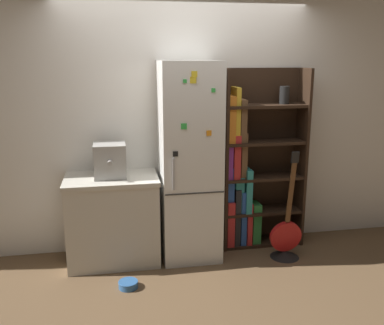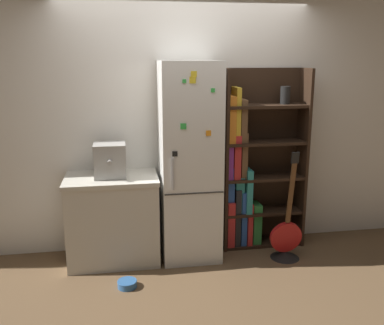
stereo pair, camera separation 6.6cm
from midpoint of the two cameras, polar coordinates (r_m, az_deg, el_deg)
The scene contains 8 objects.
ground_plane at distance 4.38m, azimuth 0.45°, elevation -12.97°, with size 16.00×16.00×0.00m, color brown.
wall_back at distance 4.43m, azimuth -0.59°, elevation 5.06°, with size 8.00×0.05×2.60m.
refrigerator at distance 4.19m, azimuth 0.09°, elevation 0.03°, with size 0.57×0.60×1.95m.
bookshelf at distance 4.55m, azimuth 8.32°, elevation -1.24°, with size 0.88×0.31×1.87m.
kitchen_counter at distance 4.30m, azimuth -10.03°, elevation -7.39°, with size 0.89×0.58×0.86m.
espresso_machine at distance 4.14m, azimuth -10.43°, elevation 0.32°, with size 0.30×0.34×0.32m.
guitar at distance 4.48m, azimuth 12.80°, elevation -10.37°, with size 0.33×0.29×1.12m.
pet_bowl at distance 3.96m, azimuth -8.14°, elevation -15.68°, with size 0.17×0.17×0.06m.
Camera 2 is at (-0.65, -3.86, 1.97)m, focal length 40.00 mm.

